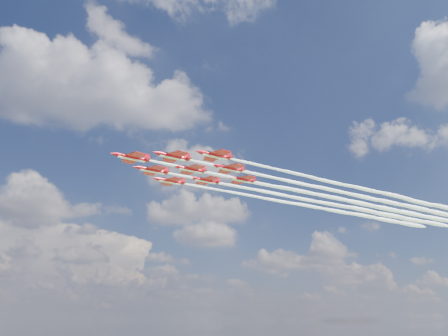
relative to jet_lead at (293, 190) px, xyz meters
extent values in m
cylinder|color=red|center=(-58.00, -21.86, 0.00)|extent=(8.81, 4.31, 1.23)
cone|color=red|center=(-63.24, -23.84, 0.00)|extent=(2.53, 1.94, 1.23)
cone|color=red|center=(-53.08, -20.01, 0.00)|extent=(1.97, 1.64, 1.12)
ellipsoid|color=black|center=(-60.09, -22.65, 0.50)|extent=(2.54, 1.77, 0.80)
cube|color=red|center=(-57.48, -21.66, -0.06)|extent=(6.98, 10.90, 0.16)
cube|color=red|center=(-53.81, -20.28, 0.00)|extent=(2.89, 4.32, 0.13)
cube|color=red|center=(-53.60, -20.20, 1.01)|extent=(1.73, 0.78, 2.01)
cube|color=white|center=(-58.00, -21.86, -0.56)|extent=(8.21, 3.90, 0.13)
cylinder|color=red|center=(-46.26, -25.26, 0.00)|extent=(8.81, 4.31, 1.23)
cone|color=red|center=(-51.50, -27.24, 0.00)|extent=(2.53, 1.94, 1.23)
cone|color=red|center=(-41.34, -23.41, 0.00)|extent=(1.97, 1.64, 1.12)
ellipsoid|color=black|center=(-48.36, -26.05, 0.50)|extent=(2.54, 1.77, 0.80)
cube|color=red|center=(-45.74, -25.06, -0.06)|extent=(6.98, 10.90, 0.16)
cube|color=red|center=(-42.07, -23.68, 0.00)|extent=(2.89, 4.32, 0.13)
cube|color=red|center=(-41.87, -23.60, 1.01)|extent=(1.73, 0.78, 2.01)
cube|color=white|center=(-46.26, -25.26, -0.56)|extent=(8.21, 3.90, 0.13)
cylinder|color=red|center=(-51.43, -11.56, 0.00)|extent=(8.81, 4.31, 1.23)
cone|color=red|center=(-56.67, -13.54, 0.00)|extent=(2.53, 1.94, 1.23)
cone|color=red|center=(-46.51, -9.71, 0.00)|extent=(1.97, 1.64, 1.12)
ellipsoid|color=black|center=(-53.52, -12.35, 0.50)|extent=(2.54, 1.77, 0.80)
cube|color=red|center=(-50.90, -11.36, -0.06)|extent=(6.98, 10.90, 0.16)
cube|color=red|center=(-47.24, -9.98, 0.00)|extent=(2.89, 4.32, 0.13)
cube|color=red|center=(-47.03, -9.90, 1.01)|extent=(1.73, 0.78, 2.01)
cube|color=white|center=(-51.43, -11.56, -0.56)|extent=(8.21, 3.90, 0.13)
cylinder|color=red|center=(-34.53, -28.66, 0.00)|extent=(8.81, 4.31, 1.23)
cone|color=red|center=(-39.77, -30.63, 0.00)|extent=(2.53, 1.94, 1.23)
cone|color=red|center=(-29.61, -26.81, 0.00)|extent=(1.97, 1.64, 1.12)
ellipsoid|color=black|center=(-36.62, -29.45, 0.50)|extent=(2.54, 1.77, 0.80)
cube|color=red|center=(-34.01, -28.46, -0.06)|extent=(6.98, 10.90, 0.16)
cube|color=red|center=(-30.34, -27.08, 0.00)|extent=(2.89, 4.32, 0.13)
cube|color=red|center=(-30.13, -27.00, 1.01)|extent=(1.73, 0.78, 2.01)
cube|color=white|center=(-34.53, -28.66, -0.56)|extent=(8.21, 3.90, 0.13)
cylinder|color=red|center=(-39.69, -14.96, 0.00)|extent=(8.81, 4.31, 1.23)
cone|color=red|center=(-44.93, -16.94, 0.00)|extent=(2.53, 1.94, 1.23)
cone|color=red|center=(-34.77, -13.11, 0.00)|extent=(1.97, 1.64, 1.12)
ellipsoid|color=black|center=(-41.79, -15.75, 0.50)|extent=(2.54, 1.77, 0.80)
cube|color=red|center=(-39.17, -14.76, -0.06)|extent=(6.98, 10.90, 0.16)
cube|color=red|center=(-35.50, -13.38, 0.00)|extent=(2.89, 4.32, 0.13)
cube|color=red|center=(-35.29, -13.30, 1.01)|extent=(1.73, 0.78, 2.01)
cube|color=white|center=(-39.69, -14.96, -0.56)|extent=(8.21, 3.90, 0.13)
cylinder|color=red|center=(-44.86, -1.26, 0.00)|extent=(8.81, 4.31, 1.23)
cone|color=red|center=(-50.09, -3.24, 0.00)|extent=(2.53, 1.94, 1.23)
cone|color=red|center=(-39.93, 0.59, 0.00)|extent=(1.97, 1.64, 1.12)
ellipsoid|color=black|center=(-46.95, -2.05, 0.50)|extent=(2.54, 1.77, 0.80)
cube|color=red|center=(-44.33, -1.07, -0.06)|extent=(6.98, 10.90, 0.16)
cube|color=red|center=(-40.67, 0.32, 0.00)|extent=(2.89, 4.32, 0.13)
cube|color=red|center=(-40.46, 0.40, 1.01)|extent=(1.73, 0.78, 2.01)
cube|color=white|center=(-44.86, -1.26, -0.56)|extent=(8.21, 3.90, 0.13)
cylinder|color=red|center=(-27.96, -18.36, 0.00)|extent=(8.81, 4.31, 1.23)
cone|color=red|center=(-33.20, -20.34, 0.00)|extent=(2.53, 1.94, 1.23)
cone|color=red|center=(-23.04, -16.51, 0.00)|extent=(1.97, 1.64, 1.12)
ellipsoid|color=black|center=(-30.05, -19.15, 0.50)|extent=(2.54, 1.77, 0.80)
cube|color=red|center=(-27.44, -18.16, -0.06)|extent=(6.98, 10.90, 0.16)
cube|color=red|center=(-23.77, -16.78, 0.00)|extent=(2.89, 4.32, 0.13)
cube|color=red|center=(-23.56, -16.70, 1.01)|extent=(1.73, 0.78, 2.01)
cube|color=white|center=(-27.96, -18.36, -0.56)|extent=(8.21, 3.90, 0.13)
cylinder|color=red|center=(-33.12, -4.66, 0.00)|extent=(8.81, 4.31, 1.23)
cone|color=red|center=(-38.36, -6.64, 0.00)|extent=(2.53, 1.94, 1.23)
cone|color=red|center=(-28.20, -2.81, 0.00)|extent=(1.97, 1.64, 1.12)
ellipsoid|color=black|center=(-35.22, -5.45, 0.50)|extent=(2.54, 1.77, 0.80)
cube|color=red|center=(-32.60, -4.46, -0.06)|extent=(6.98, 10.90, 0.16)
cube|color=red|center=(-28.93, -3.08, 0.00)|extent=(2.89, 4.32, 0.13)
cube|color=red|center=(-28.72, -3.00, 1.01)|extent=(1.73, 0.78, 2.01)
cube|color=white|center=(-33.12, -4.66, -0.56)|extent=(8.21, 3.90, 0.13)
cylinder|color=red|center=(-21.39, -8.06, 0.00)|extent=(8.81, 4.31, 1.23)
cone|color=red|center=(-26.63, -10.04, 0.00)|extent=(2.53, 1.94, 1.23)
cone|color=red|center=(-16.46, -6.21, 0.00)|extent=(1.97, 1.64, 1.12)
ellipsoid|color=black|center=(-23.48, -8.85, 0.50)|extent=(2.54, 1.77, 0.80)
cube|color=red|center=(-20.86, -7.86, -0.06)|extent=(6.98, 10.90, 0.16)
cube|color=red|center=(-17.20, -6.48, 0.00)|extent=(2.89, 4.32, 0.13)
cube|color=red|center=(-16.99, -6.40, 1.01)|extent=(1.73, 0.78, 2.01)
cube|color=white|center=(-21.39, -8.06, -0.56)|extent=(8.21, 3.90, 0.13)
camera|label=1|loc=(-56.36, -144.20, -45.14)|focal=35.00mm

